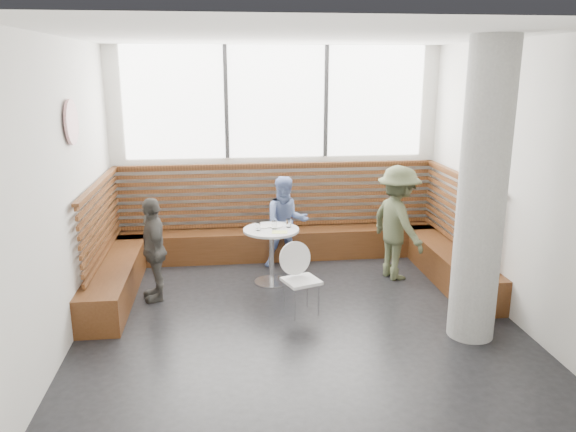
{
  "coord_description": "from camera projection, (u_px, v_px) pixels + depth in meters",
  "views": [
    {
      "loc": [
        -0.83,
        -6.03,
        2.89
      ],
      "look_at": [
        0.0,
        1.0,
        1.0
      ],
      "focal_mm": 35.0,
      "sensor_mm": 36.0,
      "label": 1
    }
  ],
  "objects": [
    {
      "name": "adult_man",
      "position": [
        398.0,
        223.0,
        7.75
      ],
      "size": [
        0.88,
        1.16,
        1.59
      ],
      "primitive_type": "imported",
      "rotation": [
        0.0,
        0.0,
        1.88
      ],
      "color": "#4B5337",
      "rests_on": "ground"
    },
    {
      "name": "concrete_column",
      "position": [
        482.0,
        194.0,
        5.84
      ],
      "size": [
        0.5,
        0.5,
        3.2
      ],
      "primitive_type": "cylinder",
      "color": "gray",
      "rests_on": "ground"
    },
    {
      "name": "menu_card",
      "position": [
        280.0,
        232.0,
        7.39
      ],
      "size": [
        0.22,
        0.17,
        0.0
      ],
      "primitive_type": "cube",
      "rotation": [
        0.0,
        0.0,
        -0.15
      ],
      "color": "#A5C64C",
      "rests_on": "cafe_table"
    },
    {
      "name": "room",
      "position": [
        298.0,
        187.0,
        6.21
      ],
      "size": [
        5.0,
        5.0,
        3.2
      ],
      "color": "silver",
      "rests_on": "ground"
    },
    {
      "name": "plate_far",
      "position": [
        275.0,
        226.0,
        7.65
      ],
      "size": [
        0.2,
        0.2,
        0.01
      ],
      "primitive_type": "cylinder",
      "color": "white",
      "rests_on": "cafe_table"
    },
    {
      "name": "glass_right",
      "position": [
        289.0,
        223.0,
        7.61
      ],
      "size": [
        0.07,
        0.07,
        0.11
      ],
      "primitive_type": "cylinder",
      "color": "white",
      "rests_on": "cafe_table"
    },
    {
      "name": "cafe_table",
      "position": [
        271.0,
        244.0,
        7.6
      ],
      "size": [
        0.75,
        0.75,
        0.77
      ],
      "color": "silver",
      "rests_on": "ground"
    },
    {
      "name": "plate_near",
      "position": [
        264.0,
        227.0,
        7.63
      ],
      "size": [
        0.19,
        0.19,
        0.01
      ],
      "primitive_type": "cylinder",
      "color": "white",
      "rests_on": "cafe_table"
    },
    {
      "name": "cafe_chair",
      "position": [
        301.0,
        273.0,
        6.71
      ],
      "size": [
        0.41,
        0.4,
        0.86
      ],
      "rotation": [
        0.0,
        0.0,
        0.35
      ],
      "color": "white",
      "rests_on": "ground"
    },
    {
      "name": "child_back",
      "position": [
        286.0,
        222.0,
        8.21
      ],
      "size": [
        0.68,
        0.54,
        1.36
      ],
      "primitive_type": "imported",
      "rotation": [
        0.0,
        0.0,
        0.04
      ],
      "color": "#6A80B9",
      "rests_on": "ground"
    },
    {
      "name": "glass_left",
      "position": [
        258.0,
        227.0,
        7.47
      ],
      "size": [
        0.07,
        0.07,
        0.1
      ],
      "primitive_type": "cylinder",
      "color": "white",
      "rests_on": "cafe_table"
    },
    {
      "name": "booth",
      "position": [
        282.0,
        242.0,
        8.22
      ],
      "size": [
        5.0,
        2.5,
        1.44
      ],
      "color": "#482712",
      "rests_on": "ground"
    },
    {
      "name": "wall_art",
      "position": [
        71.0,
        122.0,
        6.13
      ],
      "size": [
        0.03,
        0.5,
        0.5
      ],
      "primitive_type": "cylinder",
      "rotation": [
        0.0,
        1.57,
        0.0
      ],
      "color": "white",
      "rests_on": "room"
    },
    {
      "name": "child_left",
      "position": [
        154.0,
        249.0,
        7.06
      ],
      "size": [
        0.49,
        0.83,
        1.33
      ],
      "primitive_type": "imported",
      "rotation": [
        0.0,
        0.0,
        -1.35
      ],
      "color": "#494742",
      "rests_on": "ground"
    },
    {
      "name": "glass_mid",
      "position": [
        274.0,
        225.0,
        7.53
      ],
      "size": [
        0.07,
        0.07,
        0.11
      ],
      "primitive_type": "cylinder",
      "color": "white",
      "rests_on": "cafe_table"
    }
  ]
}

